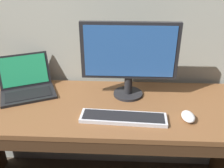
{
  "coord_description": "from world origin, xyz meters",
  "views": [
    {
      "loc": [
        0.12,
        -1.27,
        1.58
      ],
      "look_at": [
        0.06,
        0.0,
        0.92
      ],
      "focal_mm": 40.06,
      "sensor_mm": 36.0,
      "label": 1
    }
  ],
  "objects_px": {
    "wired_keyboard": "(123,118)",
    "computer_mouse": "(188,117)",
    "external_monitor": "(129,56)",
    "laptop_black": "(27,86)"
  },
  "relations": [
    {
      "from": "wired_keyboard",
      "to": "computer_mouse",
      "type": "relative_size",
      "value": 4.48
    },
    {
      "from": "wired_keyboard",
      "to": "computer_mouse",
      "type": "distance_m",
      "value": 0.35
    },
    {
      "from": "wired_keyboard",
      "to": "external_monitor",
      "type": "bearing_deg",
      "value": 83.76
    },
    {
      "from": "laptop_black",
      "to": "wired_keyboard",
      "type": "bearing_deg",
      "value": -23.88
    },
    {
      "from": "external_monitor",
      "to": "wired_keyboard",
      "type": "height_order",
      "value": "external_monitor"
    },
    {
      "from": "laptop_black",
      "to": "computer_mouse",
      "type": "height_order",
      "value": "laptop_black"
    },
    {
      "from": "external_monitor",
      "to": "computer_mouse",
      "type": "height_order",
      "value": "external_monitor"
    },
    {
      "from": "computer_mouse",
      "to": "external_monitor",
      "type": "bearing_deg",
      "value": 136.67
    },
    {
      "from": "computer_mouse",
      "to": "wired_keyboard",
      "type": "bearing_deg",
      "value": 176.24
    },
    {
      "from": "laptop_black",
      "to": "wired_keyboard",
      "type": "height_order",
      "value": "laptop_black"
    }
  ]
}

